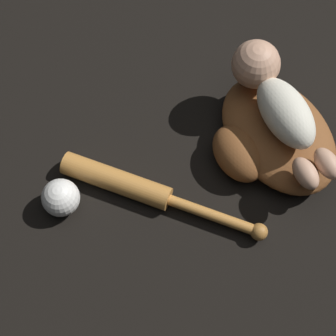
{
  "coord_description": "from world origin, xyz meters",
  "views": [
    {
      "loc": [
        -0.6,
        0.27,
        1.09
      ],
      "look_at": [
        -0.11,
        0.22,
        0.07
      ],
      "focal_mm": 60.0,
      "sensor_mm": 36.0,
      "label": 1
    }
  ],
  "objects_px": {
    "baseball_glove": "(272,137)",
    "baseball_bat": "(138,188)",
    "baseball": "(61,198)",
    "baby_figure": "(276,98)"
  },
  "relations": [
    {
      "from": "baseball_glove",
      "to": "baseball_bat",
      "type": "bearing_deg",
      "value": 105.62
    },
    {
      "from": "baseball",
      "to": "baseball_bat",
      "type": "bearing_deg",
      "value": -86.0
    },
    {
      "from": "baseball_bat",
      "to": "baseball",
      "type": "distance_m",
      "value": 0.16
    },
    {
      "from": "baseball_bat",
      "to": "baseball",
      "type": "height_order",
      "value": "baseball"
    },
    {
      "from": "baby_figure",
      "to": "baseball_bat",
      "type": "bearing_deg",
      "value": 112.81
    },
    {
      "from": "baby_figure",
      "to": "baseball",
      "type": "relative_size",
      "value": 4.28
    },
    {
      "from": "baseball",
      "to": "baby_figure",
      "type": "bearing_deg",
      "value": -73.33
    },
    {
      "from": "baseball_glove",
      "to": "baseball",
      "type": "height_order",
      "value": "baseball_glove"
    },
    {
      "from": "baseball_glove",
      "to": "baseball",
      "type": "relative_size",
      "value": 4.63
    },
    {
      "from": "baby_figure",
      "to": "baseball_glove",
      "type": "bearing_deg",
      "value": 176.1
    }
  ]
}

